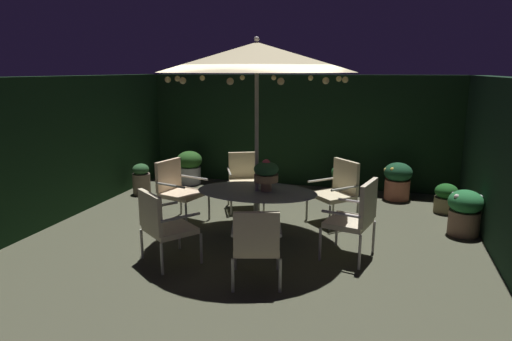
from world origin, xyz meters
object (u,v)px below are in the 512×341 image
patio_dining_table (257,200)px  potted_plant_right_far (190,166)px  patio_chair_southwest (245,177)px  patio_chair_southeast (357,214)px  patio_chair_north (177,187)px  patio_chair_east (256,241)px  potted_plant_left_near (446,198)px  patio_chair_northeast (163,223)px  patio_umbrella (257,58)px  potted_plant_back_center (141,179)px  patio_chair_south (338,188)px  potted_plant_front_corner (343,179)px  potted_plant_left_far (398,180)px  potted_plant_back_left (465,211)px  centerpiece_planter (266,173)px

patio_dining_table → potted_plant_right_far: patio_dining_table is taller
patio_chair_southwest → potted_plant_right_far: (-1.68, 1.33, -0.18)m
patio_chair_southeast → patio_chair_north: bearing=165.7°
patio_dining_table → patio_chair_east: size_ratio=1.89×
patio_chair_north → potted_plant_left_near: bearing=21.7°
patio_chair_north → patio_chair_east: bearing=-44.2°
patio_chair_east → patio_chair_southwest: (-1.03, 2.80, 0.04)m
patio_chair_northeast → patio_umbrella: bearing=53.3°
potted_plant_back_center → patio_chair_north: bearing=-42.1°
patio_chair_south → potted_plant_front_corner: patio_chair_south is taller
patio_chair_north → potted_plant_left_far: size_ratio=1.40×
patio_chair_northeast → potted_plant_left_near: 4.97m
patio_chair_southwest → patio_chair_north: bearing=-130.3°
potted_plant_right_far → potted_plant_left_near: (5.13, -0.62, -0.13)m
patio_chair_southeast → potted_plant_back_left: (1.51, 1.35, -0.24)m
patio_umbrella → potted_plant_back_left: size_ratio=4.17×
patio_chair_north → potted_plant_right_far: bearing=110.0°
potted_plant_left_far → potted_plant_left_near: potted_plant_left_far is taller
patio_dining_table → potted_plant_front_corner: (1.00, 2.71, -0.26)m
patio_chair_southeast → potted_plant_left_near: bearing=60.7°
patio_umbrella → potted_plant_right_far: bearing=130.4°
patio_chair_southwest → potted_plant_front_corner: size_ratio=1.58×
patio_umbrella → potted_plant_left_near: patio_umbrella is taller
patio_chair_south → patio_chair_southwest: patio_chair_south is taller
patio_dining_table → patio_chair_south: patio_chair_south is taller
potted_plant_left_far → potted_plant_right_far: potted_plant_right_far is taller
patio_umbrella → potted_plant_right_far: patio_umbrella is taller
patio_dining_table → centerpiece_planter: size_ratio=3.81×
potted_plant_left_near → potted_plant_back_left: size_ratio=0.74×
patio_chair_east → patio_chair_northeast: bearing=169.7°
centerpiece_planter → potted_plant_back_center: 3.50m
patio_chair_southwest → potted_plant_left_far: patio_chair_southwest is taller
patio_dining_table → potted_plant_left_near: size_ratio=3.48×
patio_dining_table → patio_chair_east: patio_chair_east is taller
patio_chair_south → centerpiece_planter: bearing=-131.7°
patio_chair_north → patio_chair_northeast: patio_chair_north is taller
patio_chair_southwest → potted_plant_left_far: 2.97m
patio_chair_north → potted_plant_left_far: patio_chair_north is taller
patio_dining_table → patio_chair_north: patio_chair_north is taller
patio_dining_table → patio_chair_south: (1.06, 1.06, -0.02)m
patio_chair_east → potted_plant_front_corner: bearing=81.9°
patio_chair_northeast → centerpiece_planter: bearing=49.8°
patio_chair_north → patio_chair_south: patio_chair_south is taller
centerpiece_planter → potted_plant_back_left: bearing=18.9°
patio_chair_northeast → patio_chair_southeast: 2.49m
patio_chair_southwest → patio_chair_southeast: bearing=-39.9°
patio_chair_northeast → potted_plant_left_far: (2.92, 3.89, -0.16)m
patio_umbrella → potted_plant_back_left: bearing=18.4°
patio_chair_northeast → patio_chair_southeast: (2.35, 0.83, 0.06)m
patio_umbrella → patio_chair_south: patio_umbrella is taller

